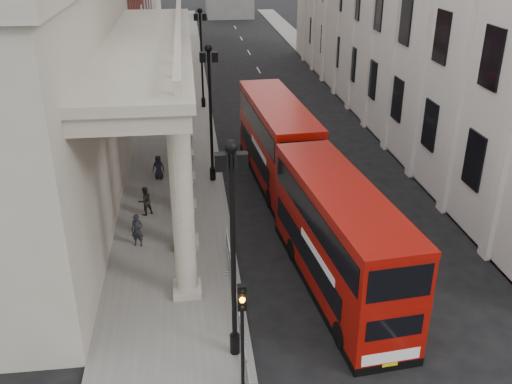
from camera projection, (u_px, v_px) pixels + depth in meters
sidewalk_west at (176, 131)px, 44.25m from camera, size 6.00×140.00×0.12m
sidewalk_east at (381, 123)px, 46.03m from camera, size 3.00×140.00×0.12m
kerb at (213, 129)px, 44.56m from camera, size 0.20×140.00×0.14m
portico_building at (24, 102)px, 30.13m from camera, size 9.00×28.00×12.00m
lamp_post_south at (233, 239)px, 19.06m from camera, size 1.05×0.44×8.32m
lamp_post_mid at (210, 105)px, 33.46m from camera, size 1.05×0.44×8.32m
lamp_post_north at (201, 52)px, 47.86m from camera, size 1.05×0.44×8.32m
traffic_light at (242, 320)px, 18.01m from camera, size 0.28×0.33×4.30m
crowd_barriers at (247, 374)px, 19.28m from camera, size 0.50×18.75×1.10m
bus_near at (339, 236)px, 24.14m from camera, size 3.82×11.31×4.79m
bus_far at (277, 140)px, 34.92m from camera, size 3.55×11.56×4.92m
pedestrian_a at (137, 230)px, 27.80m from camera, size 0.69×0.54×1.69m
pedestrian_b at (145, 201)px, 30.86m from camera, size 0.99×0.92×1.62m
pedestrian_c at (158, 167)px, 35.32m from camera, size 0.81×0.60×1.52m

